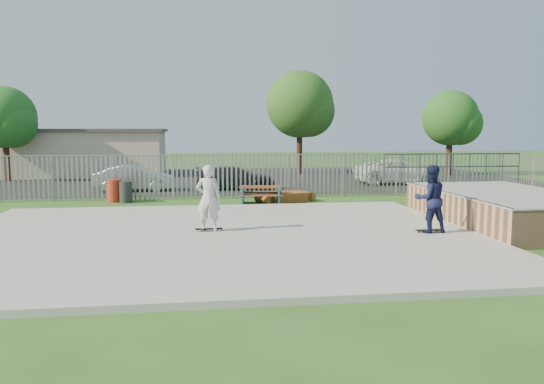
{
  "coord_description": "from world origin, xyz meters",
  "views": [
    {
      "loc": [
        -0.42,
        -14.95,
        3.1
      ],
      "look_at": [
        1.89,
        2.0,
        1.1
      ],
      "focal_mm": 35.0,
      "sensor_mm": 36.0,
      "label": 1
    }
  ],
  "objects": [
    {
      "name": "fence",
      "position": [
        1.0,
        4.59,
        1.0
      ],
      "size": [
        26.04,
        16.02,
        2.0
      ],
      "color": "gray",
      "rests_on": "ground"
    },
    {
      "name": "ground",
      "position": [
        0.0,
        0.0,
        0.0
      ],
      "size": [
        120.0,
        120.0,
        0.0
      ],
      "primitive_type": "plane",
      "color": "#2D591E",
      "rests_on": "ground"
    },
    {
      "name": "building",
      "position": [
        -8.0,
        23.0,
        1.61
      ],
      "size": [
        10.4,
        6.4,
        3.2
      ],
      "color": "beige",
      "rests_on": "ground"
    },
    {
      "name": "trash_bin_red",
      "position": [
        -4.13,
        8.56,
        0.49
      ],
      "size": [
        0.58,
        0.58,
        0.97
      ],
      "primitive_type": "cylinder",
      "color": "#A72A19",
      "rests_on": "ground"
    },
    {
      "name": "quarter_pipe",
      "position": [
        9.5,
        1.04,
        0.56
      ],
      "size": [
        5.5,
        7.05,
        2.19
      ],
      "color": "#A77E5D",
      "rests_on": "ground"
    },
    {
      "name": "skater_navy",
      "position": [
        6.15,
        -0.56,
        1.13
      ],
      "size": [
        0.99,
        0.79,
        1.96
      ],
      "primitive_type": "imported",
      "rotation": [
        0.0,
        0.0,
        3.19
      ],
      "color": "#13183D",
      "rests_on": "concrete_slab"
    },
    {
      "name": "car_silver",
      "position": [
        -3.76,
        12.59,
        0.67
      ],
      "size": [
        4.0,
        1.48,
        1.31
      ],
      "primitive_type": "imported",
      "rotation": [
        0.0,
        0.0,
        1.6
      ],
      "color": "#B7B7BC",
      "rests_on": "parking_lot"
    },
    {
      "name": "skateboard_a",
      "position": [
        6.15,
        -0.56,
        0.19
      ],
      "size": [
        0.81,
        0.24,
        0.08
      ],
      "rotation": [
        0.0,
        0.0,
        0.05
      ],
      "color": "black",
      "rests_on": "concrete_slab"
    },
    {
      "name": "concrete_slab",
      "position": [
        0.0,
        0.0,
        0.07
      ],
      "size": [
        15.0,
        12.0,
        0.15
      ],
      "primitive_type": "cube",
      "color": "#A1A29C",
      "rests_on": "ground"
    },
    {
      "name": "funbox",
      "position": [
        3.22,
        7.52,
        0.21
      ],
      "size": [
        2.33,
        1.77,
        0.42
      ],
      "rotation": [
        0.0,
        0.0,
        0.4
      ],
      "color": "brown",
      "rests_on": "ground"
    },
    {
      "name": "skater_white",
      "position": [
        -0.19,
        0.5,
        1.13
      ],
      "size": [
        0.77,
        0.56,
        1.96
      ],
      "primitive_type": "imported",
      "rotation": [
        0.0,
        0.0,
        3.01
      ],
      "color": "silver",
      "rests_on": "concrete_slab"
    },
    {
      "name": "tree_left",
      "position": [
        -12.01,
        18.95,
        3.86
      ],
      "size": [
        3.72,
        3.72,
        5.74
      ],
      "color": "#44251B",
      "rests_on": "ground"
    },
    {
      "name": "tree_right",
      "position": [
        16.57,
        19.54,
        3.91
      ],
      "size": [
        3.77,
        3.77,
        5.81
      ],
      "color": "#392317",
      "rests_on": "ground"
    },
    {
      "name": "skateboard_b",
      "position": [
        -0.19,
        0.5,
        0.19
      ],
      "size": [
        0.81,
        0.23,
        0.08
      ],
      "rotation": [
        0.0,
        0.0,
        0.04
      ],
      "color": "black",
      "rests_on": "concrete_slab"
    },
    {
      "name": "picnic_table",
      "position": [
        2.1,
        7.06,
        0.39
      ],
      "size": [
        1.95,
        1.67,
        0.76
      ],
      "rotation": [
        0.0,
        0.0,
        -0.12
      ],
      "color": "brown",
      "rests_on": "ground"
    },
    {
      "name": "parking_lot",
      "position": [
        0.0,
        19.0,
        0.01
      ],
      "size": [
        40.0,
        18.0,
        0.02
      ],
      "primitive_type": "cube",
      "color": "black",
      "rests_on": "ground"
    },
    {
      "name": "tree_mid",
      "position": [
        6.59,
        22.09,
        4.9
      ],
      "size": [
        4.72,
        4.72,
        7.28
      ],
      "color": "#3E2519",
      "rests_on": "ground"
    },
    {
      "name": "car_dark",
      "position": [
        1.41,
        12.66,
        0.62
      ],
      "size": [
        4.12,
        1.69,
        1.2
      ],
      "primitive_type": "imported",
      "rotation": [
        0.0,
        0.0,
        1.57
      ],
      "color": "black",
      "rests_on": "parking_lot"
    },
    {
      "name": "car_white",
      "position": [
        10.94,
        14.35,
        0.72
      ],
      "size": [
        5.1,
        2.44,
        1.4
      ],
      "primitive_type": "imported",
      "rotation": [
        0.0,
        0.0,
        1.55
      ],
      "color": "white",
      "rests_on": "parking_lot"
    },
    {
      "name": "trash_bin_grey",
      "position": [
        -3.6,
        8.32,
        0.46
      ],
      "size": [
        0.55,
        0.55,
        0.91
      ],
      "primitive_type": "cylinder",
      "color": "#28282A",
      "rests_on": "ground"
    }
  ]
}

